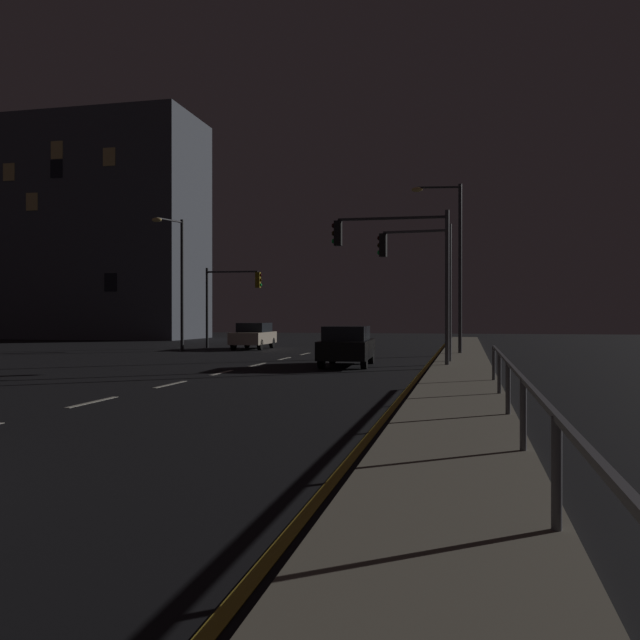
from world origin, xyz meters
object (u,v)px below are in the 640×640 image
Objects in this scene: car at (347,345)px; traffic_light_far_left at (231,292)px; traffic_light_mid_right at (419,267)px; building_distant at (101,230)px; street_lamp_across_street at (453,252)px; street_lamp_far_end at (177,271)px; car_oncoming at (254,335)px; traffic_light_overhead_east at (397,256)px.

traffic_light_far_left is (-9.64, 13.21, 2.67)m from car.
building_distant is at bearing 138.73° from traffic_light_mid_right.
street_lamp_across_street is 1.13× the size of street_lamp_far_end.
traffic_light_mid_right is at bearing -100.98° from street_lamp_across_street.
car is 9.93m from street_lamp_across_street.
street_lamp_across_street is 0.43× the size of building_distant.
traffic_light_far_left is 16.80m from traffic_light_mid_right.
street_lamp_far_end reaches higher than car.
traffic_light_far_left is at bearing 159.10° from street_lamp_across_street.
street_lamp_across_street reaches higher than car_oncoming.
traffic_light_mid_right is (0.66, 2.12, -0.25)m from traffic_light_overhead_east.
car_oncoming is 0.77× the size of traffic_light_overhead_east.
building_distant reaches higher than car_oncoming.
street_lamp_across_street reaches higher than traffic_light_far_left.
building_distant reaches higher than traffic_light_far_left.
street_lamp_far_end is at bearing 152.64° from traffic_light_mid_right.
car is 0.81× the size of traffic_light_mid_right.
street_lamp_far_end reaches higher than traffic_light_mid_right.
car is 0.60× the size of street_lamp_far_end.
traffic_light_far_left is at bearing 137.01° from traffic_light_mid_right.
building_distant is (-31.49, 20.27, 4.61)m from street_lamp_across_street.
street_lamp_across_street is at bearing 64.33° from car.
street_lamp_far_end is at bearing 141.51° from car.
traffic_light_far_left is (-11.63, 13.57, -0.74)m from traffic_light_overhead_east.
traffic_light_overhead_east is at bearing -49.41° from traffic_light_far_left.
street_lamp_across_street is at bearing -3.41° from street_lamp_far_end.
street_lamp_far_end is (-13.26, 9.32, 0.25)m from traffic_light_overhead_east.
traffic_light_mid_right reaches higher than car_oncoming.
traffic_light_mid_right is at bearing -45.45° from car_oncoming.
street_lamp_across_street is at bearing -32.77° from building_distant.
street_lamp_across_street reaches higher than traffic_light_overhead_east.
traffic_light_overhead_east reaches higher than traffic_light_far_left.
traffic_light_far_left is 24.31m from building_distant.
traffic_light_overhead_east is 8.67m from street_lamp_across_street.
traffic_light_far_left is at bearing 69.11° from street_lamp_far_end.
traffic_light_mid_right is at bearing -27.36° from street_lamp_far_end.
traffic_light_overhead_east is at bearing -107.18° from traffic_light_mid_right.
car is 1.00× the size of car_oncoming.
car is at bearing -57.57° from car_oncoming.
traffic_light_overhead_east reaches higher than car.
car is at bearing -53.89° from traffic_light_far_left.
traffic_light_far_left is (-1.66, 0.66, 2.67)m from car_oncoming.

